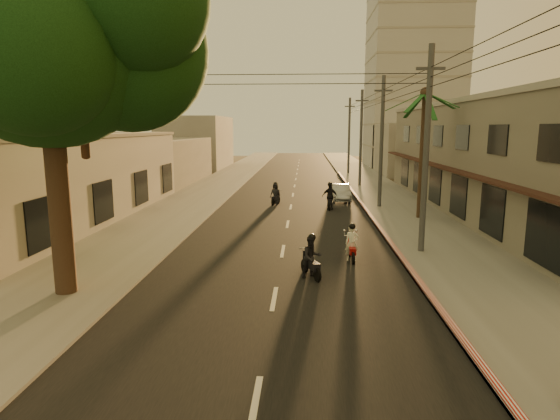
# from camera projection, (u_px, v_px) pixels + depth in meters

# --- Properties ---
(ground) EXTENTS (160.00, 160.00, 0.00)m
(ground) POSITION_uv_depth(u_px,v_px,m) (270.00, 324.00, 13.41)
(ground) COLOR #383023
(ground) RESTS_ON ground
(road) EXTENTS (10.00, 140.00, 0.02)m
(road) POSITION_uv_depth(u_px,v_px,m) (291.00, 207.00, 33.08)
(road) COLOR black
(road) RESTS_ON ground
(sidewalk_right) EXTENTS (5.00, 140.00, 0.12)m
(sidewalk_right) POSITION_uv_depth(u_px,v_px,m) (398.00, 207.00, 32.68)
(sidewalk_right) COLOR slate
(sidewalk_right) RESTS_ON ground
(sidewalk_left) EXTENTS (5.00, 140.00, 0.12)m
(sidewalk_left) POSITION_uv_depth(u_px,v_px,m) (186.00, 205.00, 33.46)
(sidewalk_left) COLOR slate
(sidewalk_left) RESTS_ON ground
(curb_stripe) EXTENTS (0.20, 60.00, 0.20)m
(curb_stripe) POSITION_uv_depth(u_px,v_px,m) (374.00, 220.00, 27.88)
(curb_stripe) COLOR red
(curb_stripe) RESTS_ON ground
(shophouse_row) EXTENTS (8.80, 34.20, 7.30)m
(shophouse_row) POSITION_uv_depth(u_px,v_px,m) (509.00, 158.00, 29.75)
(shophouse_row) COLOR gray
(shophouse_row) RESTS_ON ground
(left_building) EXTENTS (8.20, 24.20, 5.20)m
(left_building) POSITION_uv_depth(u_px,v_px,m) (50.00, 179.00, 27.46)
(left_building) COLOR #AAA59A
(left_building) RESTS_ON ground
(distant_tower) EXTENTS (12.10, 12.10, 28.00)m
(distant_tower) POSITION_uv_depth(u_px,v_px,m) (413.00, 66.00, 65.20)
(distant_tower) COLOR #B7B5B2
(distant_tower) RESTS_ON ground
(broadleaf_tree) EXTENTS (9.60, 8.70, 12.10)m
(broadleaf_tree) POSITION_uv_depth(u_px,v_px,m) (60.00, 32.00, 14.39)
(broadleaf_tree) COLOR black
(broadleaf_tree) RESTS_ON ground
(palm_tree) EXTENTS (5.00, 5.00, 8.20)m
(palm_tree) POSITION_uv_depth(u_px,v_px,m) (425.00, 100.00, 27.48)
(palm_tree) COLOR black
(palm_tree) RESTS_ON ground
(utility_poles) EXTENTS (1.20, 48.26, 9.00)m
(utility_poles) POSITION_uv_depth(u_px,v_px,m) (383.00, 113.00, 31.62)
(utility_poles) COLOR #38383A
(utility_poles) RESTS_ON ground
(filler_right) EXTENTS (8.00, 14.00, 6.00)m
(filler_right) POSITION_uv_depth(u_px,v_px,m) (413.00, 149.00, 56.41)
(filler_right) COLOR #AAA59A
(filler_right) RESTS_ON ground
(filler_left_near) EXTENTS (8.00, 14.00, 4.40)m
(filler_left_near) POSITION_uv_depth(u_px,v_px,m) (157.00, 161.00, 47.19)
(filler_left_near) COLOR #AAA59A
(filler_left_near) RESTS_ON ground
(filler_left_far) EXTENTS (8.00, 14.00, 7.00)m
(filler_left_far) POSITION_uv_depth(u_px,v_px,m) (197.00, 142.00, 64.66)
(filler_left_far) COLOR #AAA59A
(filler_left_far) RESTS_ON ground
(scooter_red) EXTENTS (0.62, 1.66, 1.63)m
(scooter_red) POSITION_uv_depth(u_px,v_px,m) (352.00, 244.00, 19.67)
(scooter_red) COLOR black
(scooter_red) RESTS_ON ground
(scooter_mid_a) EXTENTS (1.21, 1.63, 1.70)m
(scooter_mid_a) POSITION_uv_depth(u_px,v_px,m) (312.00, 258.00, 17.43)
(scooter_mid_a) COLOR black
(scooter_mid_a) RESTS_ON ground
(scooter_mid_b) EXTENTS (1.11, 1.93, 1.90)m
(scooter_mid_b) POSITION_uv_depth(u_px,v_px,m) (330.00, 197.00, 32.05)
(scooter_mid_b) COLOR black
(scooter_mid_b) RESTS_ON ground
(scooter_far_a) EXTENTS (1.04, 1.66, 1.67)m
(scooter_far_a) POSITION_uv_depth(u_px,v_px,m) (276.00, 194.00, 34.03)
(scooter_far_a) COLOR black
(scooter_far_a) RESTS_ON ground
(parked_car) EXTENTS (1.46, 3.84, 1.25)m
(parked_car) POSITION_uv_depth(u_px,v_px,m) (341.00, 193.00, 35.90)
(parked_car) COLOR #A1A4A9
(parked_car) RESTS_ON ground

